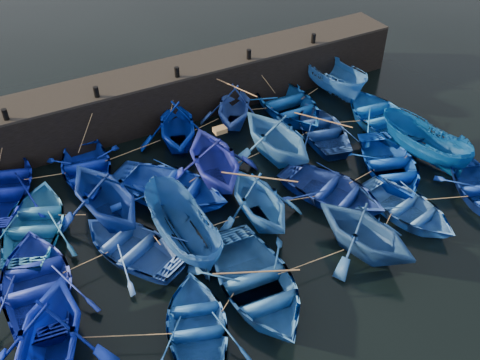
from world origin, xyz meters
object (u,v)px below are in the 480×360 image
boat_8 (170,188)px  boat_13 (37,282)px  boat_0 (2,186)px  wooden_crate (220,130)px  boat_20 (48,336)px

boat_8 → boat_13: size_ratio=1.02×
boat_8 → boat_13: boat_8 is taller
boat_0 → wooden_crate: bearing=179.7°
boat_13 → boat_20: size_ratio=1.12×
boat_0 → wooden_crate: wooden_crate is taller
boat_8 → boat_13: 6.58m
boat_13 → boat_20: boat_20 is taller
boat_20 → wooden_crate: (8.75, 5.62, 1.39)m
boat_0 → boat_8: (6.24, -3.58, -0.03)m
wooden_crate → boat_0: bearing=158.7°
boat_0 → boat_13: size_ratio=1.06×
boat_0 → boat_20: 9.06m
boat_13 → boat_0: bearing=-81.4°
boat_8 → boat_20: bearing=-177.0°
boat_13 → wooden_crate: bearing=-155.7°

